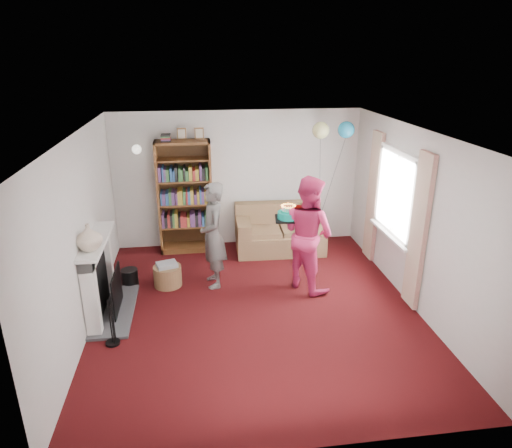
{
  "coord_description": "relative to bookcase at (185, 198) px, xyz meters",
  "views": [
    {
      "loc": [
        -0.77,
        -5.62,
        3.44
      ],
      "look_at": [
        0.08,
        0.6,
        1.07
      ],
      "focal_mm": 32.0,
      "sensor_mm": 36.0,
      "label": 1
    }
  ],
  "objects": [
    {
      "name": "window_bay",
      "position": [
        3.18,
        -1.7,
        0.21
      ],
      "size": [
        0.14,
        2.02,
        2.2
      ],
      "color": "white",
      "rests_on": "ground"
    },
    {
      "name": "ceiling",
      "position": [
        0.97,
        -2.3,
        1.52
      ],
      "size": [
        4.5,
        5.0,
        0.01
      ],
      "primitive_type": "cube",
      "color": "white",
      "rests_on": "wall_back"
    },
    {
      "name": "bookcase",
      "position": [
        0.0,
        0.0,
        0.0
      ],
      "size": [
        0.96,
        0.42,
        2.24
      ],
      "color": "#472B14",
      "rests_on": "ground"
    },
    {
      "name": "ground",
      "position": [
        0.97,
        -2.3,
        -0.99
      ],
      "size": [
        5.0,
        5.0,
        0.0
      ],
      "primitive_type": "plane",
      "color": "black",
      "rests_on": "ground"
    },
    {
      "name": "person_magenta",
      "position": [
        1.85,
        -1.72,
        -0.1
      ],
      "size": [
        1.03,
        1.09,
        1.78
      ],
      "primitive_type": "imported",
      "rotation": [
        0.0,
        0.0,
        2.13
      ],
      "color": "#C22657",
      "rests_on": "ground"
    },
    {
      "name": "wall_right",
      "position": [
        3.23,
        -2.3,
        0.26
      ],
      "size": [
        0.02,
        5.0,
        2.5
      ],
      "primitive_type": "cube",
      "color": "silver",
      "rests_on": "ground"
    },
    {
      "name": "wall_left",
      "position": [
        -1.29,
        -2.3,
        0.26
      ],
      "size": [
        0.02,
        5.0,
        2.5
      ],
      "primitive_type": "cube",
      "color": "silver",
      "rests_on": "ground"
    },
    {
      "name": "wicker_basket",
      "position": [
        -0.3,
        -1.41,
        -0.81
      ],
      "size": [
        0.43,
        0.43,
        0.39
      ],
      "rotation": [
        0.0,
        0.0,
        0.29
      ],
      "color": "olive",
      "rests_on": "ground"
    },
    {
      "name": "person_striped",
      "position": [
        0.42,
        -1.46,
        -0.16
      ],
      "size": [
        0.47,
        0.65,
        1.66
      ],
      "primitive_type": "imported",
      "rotation": [
        0.0,
        0.0,
        -1.44
      ],
      "color": "black",
      "rests_on": "ground"
    },
    {
      "name": "mantel_vase",
      "position": [
        -1.15,
        -2.45,
        0.3
      ],
      "size": [
        0.42,
        0.42,
        0.34
      ],
      "primitive_type": "imported",
      "rotation": [
        0.0,
        0.0,
        -0.38
      ],
      "color": "beige",
      "rests_on": "fireplace"
    },
    {
      "name": "wall_back",
      "position": [
        0.97,
        0.21,
        0.26
      ],
      "size": [
        4.5,
        0.02,
        2.5
      ],
      "primitive_type": "cube",
      "color": "silver",
      "rests_on": "ground"
    },
    {
      "name": "balloons",
      "position": [
        2.54,
        -0.46,
        1.23
      ],
      "size": [
        0.72,
        0.28,
        1.72
      ],
      "color": "#3F3F3F",
      "rests_on": "ground"
    },
    {
      "name": "sofa",
      "position": [
        1.69,
        -0.24,
        -0.67
      ],
      "size": [
        1.59,
        0.84,
        0.84
      ],
      "rotation": [
        0.0,
        0.0,
        -0.03
      ],
      "color": "brown",
      "rests_on": "ground"
    },
    {
      "name": "birthday_cake",
      "position": [
        1.55,
        -1.63,
        0.17
      ],
      "size": [
        0.39,
        0.39,
        0.22
      ],
      "rotation": [
        0.0,
        0.0,
        -0.14
      ],
      "color": "black",
      "rests_on": "ground"
    },
    {
      "name": "fireplace",
      "position": [
        -1.12,
        -2.11,
        -0.48
      ],
      "size": [
        0.55,
        1.8,
        1.12
      ],
      "color": "#3F3F42",
      "rests_on": "ground"
    },
    {
      "name": "wall_sconce",
      "position": [
        -0.78,
        0.06,
        0.89
      ],
      "size": [
        0.16,
        0.23,
        0.16
      ],
      "color": "gold",
      "rests_on": "ground"
    }
  ]
}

